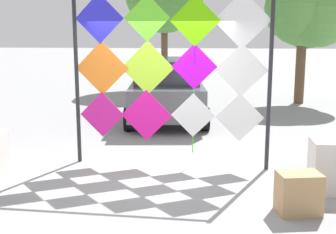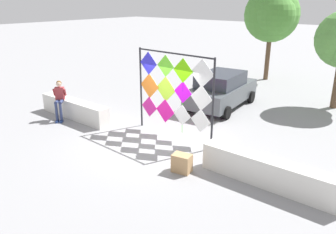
{
  "view_description": "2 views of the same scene",
  "coord_description": "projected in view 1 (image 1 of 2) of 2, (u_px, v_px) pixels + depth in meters",
  "views": [
    {
      "loc": [
        0.9,
        -6.61,
        2.31
      ],
      "look_at": [
        0.17,
        0.64,
        0.91
      ],
      "focal_mm": 47.12,
      "sensor_mm": 36.0,
      "label": 1
    },
    {
      "loc": [
        7.3,
        -8.1,
        4.81
      ],
      "look_at": [
        0.42,
        0.26,
        0.97
      ],
      "focal_mm": 36.03,
      "sensor_mm": 36.0,
      "label": 2
    }
  ],
  "objects": [
    {
      "name": "ground",
      "position": [
        154.0,
        181.0,
        6.98
      ],
      "size": [
        120.0,
        120.0,
        0.0
      ],
      "primitive_type": "plane",
      "color": "gray"
    },
    {
      "name": "kite_display_rack",
      "position": [
        170.0,
        62.0,
        7.48
      ],
      "size": [
        3.4,
        0.21,
        3.08
      ],
      "color": "#232328",
      "rests_on": "ground"
    },
    {
      "name": "tree_far_right",
      "position": [
        308.0,
        12.0,
        14.01
      ],
      "size": [
        2.63,
        2.64,
        4.36
      ],
      "color": "brown",
      "rests_on": "ground"
    },
    {
      "name": "cardboard_box_large",
      "position": [
        299.0,
        193.0,
        5.69
      ],
      "size": [
        0.6,
        0.47,
        0.54
      ],
      "primitive_type": "cube",
      "rotation": [
        0.0,
        0.0,
        0.19
      ],
      "color": "tan",
      "rests_on": "ground"
    },
    {
      "name": "parked_car",
      "position": [
        167.0,
        89.0,
        11.76
      ],
      "size": [
        2.37,
        4.38,
        1.63
      ],
      "color": "#4C5156",
      "rests_on": "ground"
    }
  ]
}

